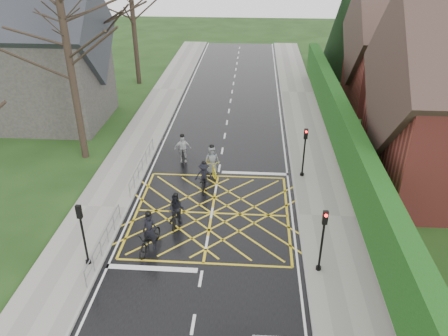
# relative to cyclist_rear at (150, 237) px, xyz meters

# --- Properties ---
(ground) EXTENTS (120.00, 120.00, 0.00)m
(ground) POSITION_rel_cyclist_rear_xyz_m (2.59, 3.13, -0.68)
(ground) COLOR black
(ground) RESTS_ON ground
(road) EXTENTS (9.00, 80.00, 0.01)m
(road) POSITION_rel_cyclist_rear_xyz_m (2.59, 3.13, -0.67)
(road) COLOR black
(road) RESTS_ON ground
(sidewalk_right) EXTENTS (3.00, 80.00, 0.15)m
(sidewalk_right) POSITION_rel_cyclist_rear_xyz_m (8.59, 3.13, -0.60)
(sidewalk_right) COLOR gray
(sidewalk_right) RESTS_ON ground
(sidewalk_left) EXTENTS (3.00, 80.00, 0.15)m
(sidewalk_left) POSITION_rel_cyclist_rear_xyz_m (-3.41, 3.13, -0.60)
(sidewalk_left) COLOR gray
(sidewalk_left) RESTS_ON ground
(stone_wall) EXTENTS (0.50, 38.00, 0.70)m
(stone_wall) POSITION_rel_cyclist_rear_xyz_m (10.34, 9.13, -0.33)
(stone_wall) COLOR slate
(stone_wall) RESTS_ON ground
(hedge) EXTENTS (0.90, 38.00, 2.80)m
(hedge) POSITION_rel_cyclist_rear_xyz_m (10.34, 9.13, 1.42)
(hedge) COLOR #0E360F
(hedge) RESTS_ON stone_wall
(house_far) EXTENTS (9.80, 8.80, 10.30)m
(house_far) POSITION_rel_cyclist_rear_xyz_m (17.34, 21.13, 3.68)
(house_far) COLOR maroon
(house_far) RESTS_ON ground
(conifer) EXTENTS (4.60, 4.60, 10.00)m
(conifer) POSITION_rel_cyclist_rear_xyz_m (13.34, 29.13, 4.32)
(conifer) COLOR black
(conifer) RESTS_ON ground
(church) EXTENTS (8.80, 7.80, 11.00)m
(church) POSITION_rel_cyclist_rear_xyz_m (-10.95, 15.13, 4.25)
(church) COLOR #2D2B28
(church) RESTS_ON ground
(tree_near) EXTENTS (9.24, 9.24, 11.44)m
(tree_near) POSITION_rel_cyclist_rear_xyz_m (-6.41, 9.13, 7.23)
(tree_near) COLOR black
(tree_near) RESTS_ON ground
(tree_mid) EXTENTS (10.08, 10.08, 12.48)m
(tree_mid) POSITION_rel_cyclist_rear_xyz_m (-7.41, 17.13, 7.95)
(tree_mid) COLOR black
(tree_mid) RESTS_ON ground
(tree_far) EXTENTS (8.40, 8.40, 10.40)m
(tree_far) POSITION_rel_cyclist_rear_xyz_m (-6.71, 25.13, 6.51)
(tree_far) COLOR black
(tree_far) RESTS_ON ground
(railing_south) EXTENTS (0.05, 5.04, 1.03)m
(railing_south) POSITION_rel_cyclist_rear_xyz_m (-2.06, -0.37, 0.10)
(railing_south) COLOR slate
(railing_south) RESTS_ON ground
(railing_north) EXTENTS (0.05, 6.04, 1.03)m
(railing_north) POSITION_rel_cyclist_rear_xyz_m (-2.06, 7.13, 0.11)
(railing_north) COLOR slate
(railing_north) RESTS_ON ground
(traffic_light_ne) EXTENTS (0.24, 0.31, 3.21)m
(traffic_light_ne) POSITION_rel_cyclist_rear_xyz_m (7.69, 7.32, 0.98)
(traffic_light_ne) COLOR black
(traffic_light_ne) RESTS_ON ground
(traffic_light_se) EXTENTS (0.24, 0.31, 3.21)m
(traffic_light_se) POSITION_rel_cyclist_rear_xyz_m (7.69, -1.08, 0.98)
(traffic_light_se) COLOR black
(traffic_light_se) RESTS_ON ground
(traffic_light_sw) EXTENTS (0.24, 0.31, 3.21)m
(traffic_light_sw) POSITION_rel_cyclist_rear_xyz_m (-2.51, -1.37, 0.98)
(traffic_light_sw) COLOR black
(traffic_light_sw) RESTS_ON ground
(cyclist_rear) EXTENTS (1.22, 2.26, 2.09)m
(cyclist_rear) POSITION_rel_cyclist_rear_xyz_m (0.00, 0.00, 0.00)
(cyclist_rear) COLOR black
(cyclist_rear) RESTS_ON ground
(cyclist_back) EXTENTS (0.86, 1.86, 1.83)m
(cyclist_back) POSITION_rel_cyclist_rear_xyz_m (0.90, 2.07, 0.01)
(cyclist_back) COLOR black
(cyclist_back) RESTS_ON ground
(cyclist_mid) EXTENTS (1.08, 1.85, 1.77)m
(cyclist_mid) POSITION_rel_cyclist_rear_xyz_m (1.90, 5.66, -0.03)
(cyclist_mid) COLOR black
(cyclist_mid) RESTS_ON ground
(cyclist_front) EXTENTS (1.12, 2.03, 1.97)m
(cyclist_front) POSITION_rel_cyclist_rear_xyz_m (0.17, 8.86, 0.05)
(cyclist_front) COLOR black
(cyclist_front) RESTS_ON ground
(cyclist_lead) EXTENTS (1.36, 2.14, 1.97)m
(cyclist_lead) POSITION_rel_cyclist_rear_xyz_m (2.19, 7.44, 0.00)
(cyclist_lead) COLOR gold
(cyclist_lead) RESTS_ON ground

